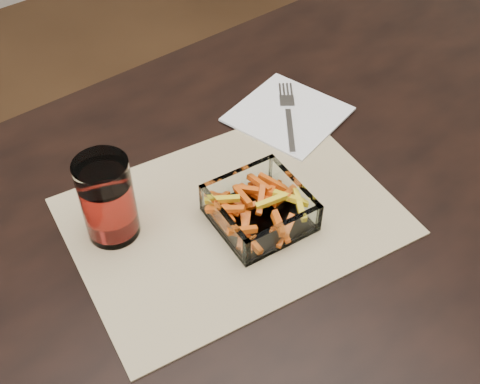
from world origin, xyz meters
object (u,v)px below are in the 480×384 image
fork (288,113)px  glass_bowl (260,210)px  dining_table (314,229)px  tumbler (108,201)px

fork → glass_bowl: bearing=-103.8°
glass_bowl → fork: (0.19, 0.15, -0.01)m
glass_bowl → fork: glass_bowl is taller
dining_table → tumbler: size_ratio=12.53×
dining_table → fork: (0.08, 0.16, 0.10)m
dining_table → glass_bowl: size_ratio=11.62×
dining_table → glass_bowl: 0.16m
dining_table → fork: 0.20m
glass_bowl → fork: bearing=38.8°
tumbler → fork: 0.37m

